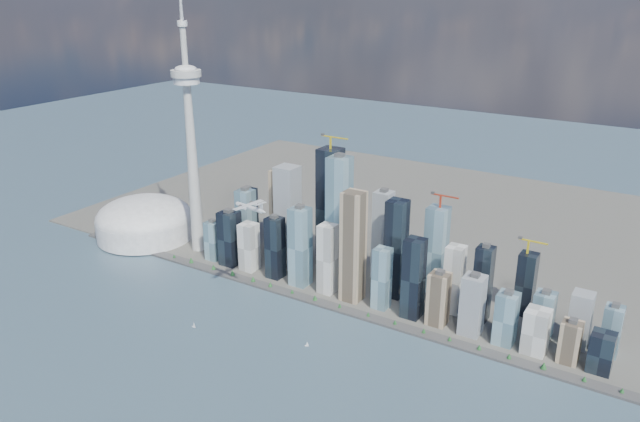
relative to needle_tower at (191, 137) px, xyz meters
The scene contains 10 objects.
ground 491.65m from the needle_tower, 45.94° to the right, with size 4000.00×4000.00×0.00m, color #334F5A.
seawall 385.07m from the needle_tower, 11.31° to the right, with size 1100.00×22.00×4.00m, color #383838.
land 544.99m from the needle_tower, 52.43° to the left, with size 1400.00×900.00×3.00m, color #4C4C47.
shoreline_trees 380.99m from the needle_tower, 11.31° to the right, with size 960.53×7.20×8.80m.
skyscraper_cluster 393.53m from the needle_tower, ahead, with size 736.00×142.00×252.66m.
needle_tower is the anchor object (origin of this frame).
dome_stadium 241.40m from the needle_tower, behind, with size 200.00×200.00×86.00m.
airplane 304.40m from the needle_tower, 30.42° to the right, with size 66.24×58.77×16.16m.
sailboat_west 383.23m from the needle_tower, 49.13° to the right, with size 7.81×2.90×10.78m.
sailboat_east 481.70m from the needle_tower, 25.46° to the right, with size 6.37×2.82×8.81m.
Camera 1 is at (523.31, -544.54, 514.36)m, focal length 35.00 mm.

